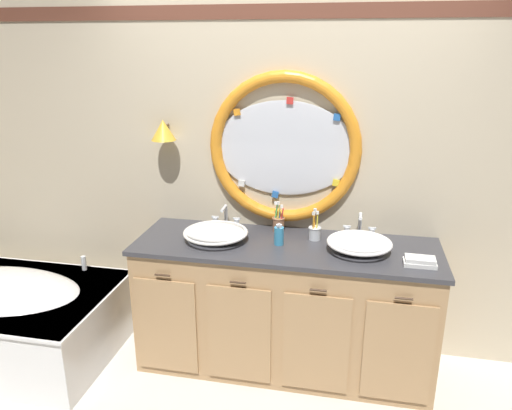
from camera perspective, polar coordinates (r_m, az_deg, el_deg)
name	(u,v)px	position (r m, az deg, el deg)	size (l,w,h in m)	color
ground_plane	(270,382)	(3.44, 1.70, -19.95)	(14.00, 14.00, 0.00)	silver
back_wall_assembly	(287,168)	(3.38, 3.58, 4.30)	(6.40, 0.26, 2.60)	beige
vanity_counter	(285,305)	(3.38, 3.35, -11.58)	(1.97, 0.67, 0.90)	tan
bathtub	(1,314)	(3.99, -27.56, -11.17)	(1.61, 0.98, 0.61)	white
sink_basin_left	(216,233)	(3.23, -4.73, -3.24)	(0.43, 0.43, 0.11)	white
sink_basin_right	(359,243)	(3.11, 11.95, -4.34)	(0.40, 0.40, 0.12)	white
faucet_set_left	(226,218)	(3.45, -3.55, -1.54)	(0.21, 0.13, 0.16)	silver
faucet_set_right	(360,227)	(3.34, 11.98, -2.57)	(0.22, 0.12, 0.17)	silver
toothbrush_holder_left	(278,223)	(3.37, 2.63, -2.12)	(0.09, 0.09, 0.22)	#996647
toothbrush_holder_right	(315,232)	(3.25, 6.85, -3.13)	(0.09, 0.09, 0.21)	silver
soap_dispenser	(279,235)	(3.15, 2.69, -3.53)	(0.06, 0.07, 0.15)	#388EBC
folded_hand_towel	(420,261)	(3.03, 18.56, -6.26)	(0.19, 0.11, 0.05)	white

